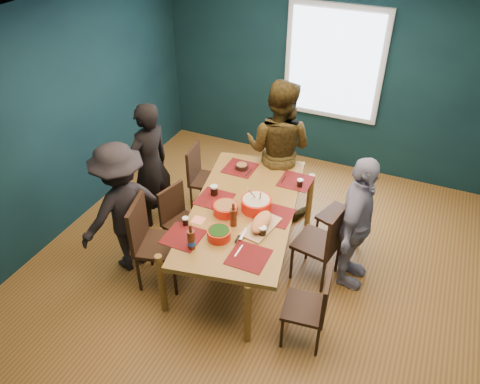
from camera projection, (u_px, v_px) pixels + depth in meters
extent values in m
cube|color=olive|center=(263.00, 265.00, 5.35)|extent=(5.00, 5.00, 0.01)
cube|color=white|center=(272.00, 23.00, 3.79)|extent=(5.00, 5.00, 0.01)
cube|color=#0F2E33|center=(65.00, 118.00, 5.40)|extent=(0.01, 5.00, 2.70)
cube|color=#0F2E33|center=(333.00, 77.00, 6.43)|extent=(5.00, 0.01, 2.70)
cube|color=#0F2E33|center=(110.00, 374.00, 2.71)|extent=(5.00, 0.01, 2.70)
cube|color=silver|center=(334.00, 63.00, 6.29)|extent=(1.35, 0.06, 1.55)
cube|color=olive|center=(244.00, 209.00, 4.94)|extent=(1.43, 2.26, 0.05)
cylinder|color=olive|center=(162.00, 284.00, 4.61)|extent=(0.07, 0.07, 0.74)
cylinder|color=olive|center=(248.00, 314.00, 4.30)|extent=(0.07, 0.07, 0.74)
cylinder|color=olive|center=(241.00, 183.00, 6.04)|extent=(0.07, 0.07, 0.74)
cylinder|color=olive|center=(309.00, 200.00, 5.74)|extent=(0.07, 0.07, 0.74)
cube|color=black|center=(208.00, 181.00, 5.98)|extent=(0.45, 0.45, 0.04)
cube|color=black|center=(194.00, 162.00, 5.89)|extent=(0.09, 0.41, 0.44)
cylinder|color=black|center=(191.00, 200.00, 6.02)|extent=(0.03, 0.03, 0.41)
cylinder|color=black|center=(217.00, 205.00, 5.94)|extent=(0.03, 0.03, 0.41)
cylinder|color=black|center=(201.00, 186.00, 6.29)|extent=(0.03, 0.03, 0.41)
cylinder|color=black|center=(225.00, 190.00, 6.21)|extent=(0.03, 0.03, 0.41)
cube|color=black|center=(184.00, 224.00, 5.31)|extent=(0.46, 0.46, 0.04)
cube|color=black|center=(171.00, 202.00, 5.27)|extent=(0.13, 0.38, 0.41)
cylinder|color=black|center=(165.00, 239.00, 5.41)|extent=(0.03, 0.03, 0.39)
cylinder|color=black|center=(185.00, 251.00, 5.25)|extent=(0.03, 0.03, 0.39)
cylinder|color=black|center=(185.00, 226.00, 5.62)|extent=(0.03, 0.03, 0.39)
cylinder|color=black|center=(205.00, 236.00, 5.46)|extent=(0.03, 0.03, 0.39)
cube|color=black|center=(160.00, 245.00, 4.89)|extent=(0.56, 0.56, 0.04)
cube|color=black|center=(137.00, 223.00, 4.76)|extent=(0.16, 0.45, 0.50)
cylinder|color=black|center=(139.00, 274.00, 4.90)|extent=(0.03, 0.03, 0.47)
cylinder|color=black|center=(175.00, 278.00, 4.85)|extent=(0.03, 0.03, 0.47)
cylinder|color=black|center=(150.00, 249.00, 5.22)|extent=(0.03, 0.03, 0.47)
cylinder|color=black|center=(184.00, 253.00, 5.17)|extent=(0.03, 0.03, 0.47)
cube|color=black|center=(340.00, 217.00, 5.35)|extent=(0.53, 0.53, 0.04)
cube|color=black|center=(358.00, 207.00, 5.10)|extent=(0.18, 0.41, 0.46)
cylinder|color=black|center=(316.00, 233.00, 5.48)|extent=(0.03, 0.03, 0.43)
cylinder|color=black|center=(342.00, 247.00, 5.28)|extent=(0.03, 0.03, 0.43)
cylinder|color=black|center=(334.00, 219.00, 5.69)|extent=(0.03, 0.03, 0.43)
cylinder|color=black|center=(359.00, 232.00, 5.49)|extent=(0.03, 0.03, 0.43)
cube|color=black|center=(317.00, 243.00, 4.96)|extent=(0.50, 0.50, 0.04)
cube|color=black|center=(337.00, 231.00, 4.72)|extent=(0.11, 0.44, 0.48)
cylinder|color=black|center=(292.00, 263.00, 5.06)|extent=(0.03, 0.03, 0.44)
cylinder|color=black|center=(323.00, 277.00, 4.89)|extent=(0.03, 0.03, 0.44)
cylinder|color=black|center=(307.00, 244.00, 5.31)|extent=(0.03, 0.03, 0.44)
cylinder|color=black|center=(338.00, 256.00, 5.14)|extent=(0.03, 0.03, 0.44)
cube|color=black|center=(305.00, 308.00, 4.30)|extent=(0.43, 0.43, 0.04)
cube|color=black|center=(326.00, 295.00, 4.12)|extent=(0.08, 0.39, 0.43)
cylinder|color=black|center=(282.00, 333.00, 4.33)|extent=(0.03, 0.03, 0.40)
cylinder|color=black|center=(317.00, 342.00, 4.26)|extent=(0.03, 0.03, 0.40)
cylinder|color=black|center=(289.00, 306.00, 4.59)|extent=(0.03, 0.03, 0.40)
cylinder|color=black|center=(323.00, 314.00, 4.52)|extent=(0.03, 0.03, 0.40)
imported|color=black|center=(150.00, 166.00, 5.57)|extent=(0.53, 0.67, 1.61)
imported|color=black|center=(278.00, 149.00, 5.72)|extent=(0.87, 0.68, 1.79)
imported|color=white|center=(356.00, 224.00, 4.74)|extent=(0.39, 0.90, 1.54)
imported|color=black|center=(123.00, 209.00, 4.95)|extent=(0.92, 1.14, 1.53)
cylinder|color=red|center=(226.00, 209.00, 4.81)|extent=(0.26, 0.26, 0.10)
cylinder|color=#477C2D|center=(226.00, 205.00, 4.79)|extent=(0.23, 0.23, 0.02)
cylinder|color=red|center=(256.00, 204.00, 4.86)|extent=(0.32, 0.32, 0.13)
cylinder|color=beige|center=(256.00, 200.00, 4.82)|extent=(0.28, 0.28, 0.02)
cylinder|color=tan|center=(260.00, 197.00, 4.78)|extent=(0.09, 0.17, 0.25)
cylinder|color=tan|center=(253.00, 195.00, 4.81)|extent=(0.08, 0.18, 0.25)
cylinder|color=red|center=(219.00, 234.00, 4.49)|extent=(0.23, 0.23, 0.10)
cylinder|color=#1A4310|center=(219.00, 231.00, 4.47)|extent=(0.20, 0.20, 0.02)
cube|color=tan|center=(261.00, 227.00, 4.64)|extent=(0.31, 0.49, 0.02)
ellipsoid|color=#D6884D|center=(261.00, 222.00, 4.61)|extent=(0.23, 0.39, 0.11)
cube|color=#B7B6BE|center=(244.00, 234.00, 4.53)|extent=(0.04, 0.19, 0.00)
cylinder|color=black|center=(237.00, 239.00, 4.46)|extent=(0.03, 0.10, 0.02)
sphere|color=#135717|center=(257.00, 227.00, 4.53)|extent=(0.03, 0.03, 0.03)
sphere|color=#135717|center=(261.00, 221.00, 4.60)|extent=(0.03, 0.03, 0.03)
sphere|color=#135717|center=(265.00, 216.00, 4.68)|extent=(0.03, 0.03, 0.03)
cylinder|color=black|center=(242.00, 167.00, 5.52)|extent=(0.15, 0.15, 0.06)
cylinder|color=#477C2D|center=(242.00, 165.00, 5.51)|extent=(0.12, 0.12, 0.02)
cylinder|color=#491C0D|center=(191.00, 240.00, 4.35)|extent=(0.07, 0.07, 0.20)
cylinder|color=#491C0D|center=(190.00, 228.00, 4.26)|extent=(0.03, 0.03, 0.08)
cylinder|color=#1843A9|center=(192.00, 243.00, 4.36)|extent=(0.08, 0.08, 0.05)
cylinder|color=#491C0D|center=(233.00, 217.00, 4.63)|extent=(0.07, 0.07, 0.19)
cylinder|color=#491C0D|center=(233.00, 207.00, 4.55)|extent=(0.03, 0.03, 0.08)
cylinder|color=black|center=(186.00, 221.00, 4.66)|extent=(0.06, 0.06, 0.09)
cylinder|color=silver|center=(185.00, 218.00, 4.64)|extent=(0.06, 0.06, 0.01)
cylinder|color=black|center=(263.00, 232.00, 4.52)|extent=(0.07, 0.07, 0.10)
cylinder|color=silver|center=(263.00, 228.00, 4.49)|extent=(0.08, 0.08, 0.02)
cylinder|color=black|center=(300.00, 183.00, 5.21)|extent=(0.06, 0.06, 0.09)
cylinder|color=silver|center=(300.00, 180.00, 5.19)|extent=(0.07, 0.07, 0.01)
cylinder|color=black|center=(214.00, 191.00, 5.07)|extent=(0.08, 0.08, 0.11)
cylinder|color=silver|center=(214.00, 187.00, 5.04)|extent=(0.08, 0.08, 0.02)
cube|color=#F88E68|center=(280.00, 215.00, 4.81)|extent=(0.15, 0.15, 0.00)
cube|color=#F88E68|center=(198.00, 220.00, 4.74)|extent=(0.13, 0.13, 0.00)
cube|color=#F88E68|center=(245.00, 260.00, 4.27)|extent=(0.18, 0.18, 0.00)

